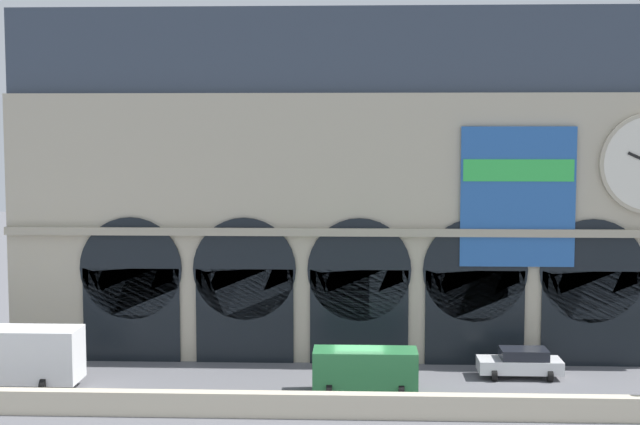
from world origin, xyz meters
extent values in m
plane|color=slate|center=(0.00, 0.00, 0.00)|extent=(200.00, 200.00, 0.00)
cube|color=beige|center=(0.00, -4.92, 0.57)|extent=(90.00, 0.70, 1.13)
cube|color=#B2A891|center=(0.00, 7.01, 7.59)|extent=(40.00, 4.02, 15.17)
cube|color=#333D4C|center=(0.00, 7.31, 17.58)|extent=(40.00, 3.42, 4.82)
cube|color=black|center=(-12.90, 4.95, 2.67)|extent=(5.52, 0.20, 5.34)
cylinder|color=black|center=(-12.90, 4.95, 5.34)|extent=(5.81, 0.20, 5.81)
cube|color=black|center=(-6.45, 4.95, 2.67)|extent=(5.52, 0.20, 5.34)
cylinder|color=black|center=(-6.45, 4.95, 5.34)|extent=(5.81, 0.20, 5.81)
cube|color=black|center=(0.00, 4.95, 2.67)|extent=(5.52, 0.20, 5.34)
cylinder|color=black|center=(0.00, 4.95, 5.34)|extent=(5.81, 0.20, 5.81)
cube|color=black|center=(6.45, 4.95, 2.67)|extent=(5.52, 0.20, 5.34)
cylinder|color=black|center=(6.45, 4.95, 5.34)|extent=(5.81, 0.20, 5.81)
cube|color=black|center=(12.90, 4.95, 2.67)|extent=(5.52, 0.20, 5.34)
cylinder|color=black|center=(12.90, 4.95, 5.34)|extent=(5.81, 0.20, 5.81)
cube|color=black|center=(15.23, 4.67, 11.60)|extent=(1.36, 0.04, 0.73)
cube|color=#2659A5|center=(8.71, 4.83, 9.46)|extent=(6.29, 0.12, 7.73)
cube|color=green|center=(8.71, 4.75, 10.93)|extent=(6.04, 0.04, 1.21)
cube|color=#A49A85|center=(0.00, 4.85, 7.46)|extent=(40.00, 0.50, 0.44)
cube|color=white|center=(-16.91, -0.85, 1.77)|extent=(5.50, 2.30, 2.70)
cylinder|color=black|center=(-15.66, -1.88, 0.42)|extent=(0.28, 0.84, 0.84)
cylinder|color=black|center=(-15.66, 0.19, 0.42)|extent=(0.28, 0.84, 0.84)
cube|color=#2D7A42|center=(0.31, -0.88, 1.27)|extent=(5.20, 2.00, 1.86)
cylinder|color=black|center=(-1.46, -1.78, 0.34)|extent=(0.28, 0.68, 0.68)
cylinder|color=black|center=(-1.46, 0.02, 0.34)|extent=(0.28, 0.68, 0.68)
cylinder|color=black|center=(2.08, -1.78, 0.34)|extent=(0.28, 0.68, 0.68)
cylinder|color=black|center=(2.08, 0.02, 0.34)|extent=(0.28, 0.68, 0.68)
cube|color=white|center=(8.54, 2.37, 0.65)|extent=(4.40, 1.80, 0.70)
cube|color=black|center=(8.76, 2.37, 1.27)|extent=(2.46, 1.62, 0.55)
cylinder|color=black|center=(7.09, 1.56, 0.30)|extent=(0.28, 0.60, 0.60)
cylinder|color=black|center=(7.09, 3.18, 0.30)|extent=(0.28, 0.60, 0.60)
cylinder|color=black|center=(9.99, 1.56, 0.30)|extent=(0.28, 0.60, 0.60)
cylinder|color=black|center=(9.99, 3.18, 0.30)|extent=(0.28, 0.60, 0.60)
camera|label=1|loc=(-0.05, -46.02, 13.09)|focal=51.67mm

